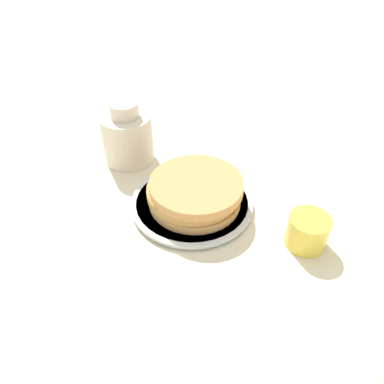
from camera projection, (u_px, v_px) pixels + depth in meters
The scene contains 5 objects.
ground_plane at pixel (210, 212), 0.68m from camera, with size 4.00×4.00×0.00m, color beige.
plate at pixel (192, 203), 0.68m from camera, with size 0.22×0.22×0.01m.
pancake_stack at pixel (195, 192), 0.66m from camera, with size 0.17×0.17×0.05m.
juice_glass at pixel (307, 231), 0.60m from camera, with size 0.07×0.07×0.06m.
cream_jug at pixel (127, 136), 0.77m from camera, with size 0.10×0.10×0.13m.
Camera 1 is at (-0.48, 0.12, 0.46)m, focal length 35.00 mm.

